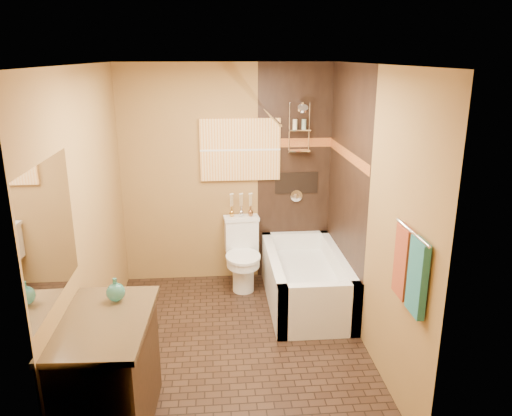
{
  "coord_description": "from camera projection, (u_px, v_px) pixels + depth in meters",
  "views": [
    {
      "loc": [
        -0.15,
        -4.06,
        2.58
      ],
      "look_at": [
        0.24,
        0.4,
        1.19
      ],
      "focal_mm": 35.0,
      "sensor_mm": 36.0,
      "label": 1
    }
  ],
  "objects": [
    {
      "name": "shower_fixtures",
      "position": [
        299.0,
        140.0,
        5.52
      ],
      "size": [
        0.24,
        0.33,
        1.16
      ],
      "color": "silver",
      "rests_on": "floor"
    },
    {
      "name": "alcove_tile_back",
      "position": [
        294.0,
        174.0,
        5.74
      ],
      "size": [
        0.85,
        0.01,
        2.5
      ],
      "primitive_type": "cube",
      "color": "black",
      "rests_on": "wall_back"
    },
    {
      "name": "bathtub",
      "position": [
        305.0,
        284.0,
        5.35
      ],
      "size": [
        0.8,
        1.5,
        0.55
      ],
      "color": "white",
      "rests_on": "floor"
    },
    {
      "name": "bud_vases",
      "position": [
        241.0,
        204.0,
        5.69
      ],
      "size": [
        0.27,
        0.06,
        0.27
      ],
      "color": "gold",
      "rests_on": "toilet"
    },
    {
      "name": "wall_back",
      "position": [
        227.0,
        176.0,
        5.69
      ],
      "size": [
        2.4,
        0.02,
        2.5
      ],
      "primitive_type": "cube",
      "color": "olive",
      "rests_on": "floor"
    },
    {
      "name": "ceiling",
      "position": [
        230.0,
        64.0,
        3.89
      ],
      "size": [
        3.0,
        3.0,
        0.0
      ],
      "primitive_type": "plane",
      "color": "silver",
      "rests_on": "wall_back"
    },
    {
      "name": "wall_right",
      "position": [
        370.0,
        212.0,
        4.36
      ],
      "size": [
        0.02,
        3.0,
        2.5
      ],
      "primitive_type": "cube",
      "color": "olive",
      "rests_on": "floor"
    },
    {
      "name": "towel_teal",
      "position": [
        417.0,
        277.0,
        3.26
      ],
      "size": [
        0.05,
        0.22,
        0.52
      ],
      "primitive_type": "cube",
      "color": "#206B6C",
      "rests_on": "towel_bar"
    },
    {
      "name": "alcove_tile_right",
      "position": [
        346.0,
        190.0,
        5.08
      ],
      "size": [
        0.01,
        1.5,
        2.5
      ],
      "primitive_type": "cube",
      "color": "black",
      "rests_on": "wall_right"
    },
    {
      "name": "curtain_rod",
      "position": [
        270.0,
        115.0,
        4.78
      ],
      "size": [
        0.03,
        1.55,
        0.03
      ],
      "primitive_type": "cylinder",
      "rotation": [
        1.57,
        0.0,
        0.0
      ],
      "color": "silver",
      "rests_on": "wall_back"
    },
    {
      "name": "floor",
      "position": [
        234.0,
        344.0,
        4.63
      ],
      "size": [
        3.0,
        3.0,
        0.0
      ],
      "primitive_type": "plane",
      "color": "black",
      "rests_on": "ground"
    },
    {
      "name": "towel_rust",
      "position": [
        403.0,
        262.0,
        3.5
      ],
      "size": [
        0.05,
        0.22,
        0.52
      ],
      "primitive_type": "cube",
      "color": "maroon",
      "rests_on": "towel_bar"
    },
    {
      "name": "vanity",
      "position": [
        108.0,
        375.0,
        3.48
      ],
      "size": [
        0.65,
        1.01,
        0.87
      ],
      "rotation": [
        0.0,
        0.0,
        -0.05
      ],
      "color": "black",
      "rests_on": "floor"
    },
    {
      "name": "toilet",
      "position": [
        242.0,
        254.0,
        5.68
      ],
      "size": [
        0.41,
        0.61,
        0.79
      ],
      "rotation": [
        0.0,
        0.0,
        0.09
      ],
      "color": "white",
      "rests_on": "floor"
    },
    {
      "name": "mosaic_band_back",
      "position": [
        295.0,
        143.0,
        5.63
      ],
      "size": [
        0.85,
        0.01,
        0.1
      ],
      "primitive_type": "cube",
      "color": "#933C1A",
      "rests_on": "alcove_tile_back"
    },
    {
      "name": "wall_left",
      "position": [
        89.0,
        220.0,
        4.17
      ],
      "size": [
        0.02,
        3.0,
        2.5
      ],
      "primitive_type": "cube",
      "color": "olive",
      "rests_on": "floor"
    },
    {
      "name": "teal_bottle",
      "position": [
        115.0,
        290.0,
        3.57
      ],
      "size": [
        0.17,
        0.17,
        0.21
      ],
      "primitive_type": null,
      "rotation": [
        0.0,
        0.0,
        0.27
      ],
      "color": "#267365",
      "rests_on": "vanity"
    },
    {
      "name": "vanity_mirror",
      "position": [
        50.0,
        233.0,
        3.14
      ],
      "size": [
        0.01,
        1.0,
        0.9
      ],
      "primitive_type": "cube",
      "color": "white",
      "rests_on": "wall_left"
    },
    {
      "name": "towel_bar",
      "position": [
        412.0,
        232.0,
        3.3
      ],
      "size": [
        0.02,
        0.55,
        0.02
      ],
      "primitive_type": "cylinder",
      "rotation": [
        1.57,
        0.0,
        0.0
      ],
      "color": "silver",
      "rests_on": "wall_right"
    },
    {
      "name": "alcove_niche",
      "position": [
        296.0,
        183.0,
        5.77
      ],
      "size": [
        0.5,
        0.01,
        0.25
      ],
      "primitive_type": "cube",
      "color": "black",
      "rests_on": "alcove_tile_back"
    },
    {
      "name": "mosaic_band_right",
      "position": [
        347.0,
        154.0,
        4.97
      ],
      "size": [
        0.01,
        1.5,
        0.1
      ],
      "primitive_type": "cube",
      "color": "#933C1A",
      "rests_on": "alcove_tile_right"
    },
    {
      "name": "sunset_painting",
      "position": [
        240.0,
        150.0,
        5.59
      ],
      "size": [
        0.9,
        0.04,
        0.7
      ],
      "primitive_type": "cube",
      "color": "orange",
      "rests_on": "wall_back"
    },
    {
      "name": "wall_front",
      "position": [
        243.0,
        298.0,
        2.84
      ],
      "size": [
        2.4,
        0.02,
        2.5
      ],
      "primitive_type": "cube",
      "color": "olive",
      "rests_on": "floor"
    }
  ]
}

